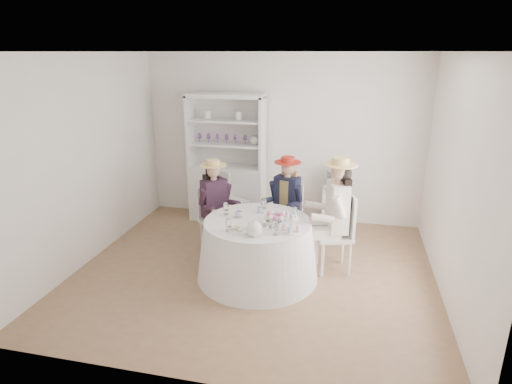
# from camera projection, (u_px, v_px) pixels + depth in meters

# --- Properties ---
(ground) EXTENTS (4.50, 4.50, 0.00)m
(ground) POSITION_uv_depth(u_px,v_px,m) (254.00, 272.00, 5.51)
(ground) COLOR brown
(ground) RESTS_ON ground
(ceiling) EXTENTS (4.50, 4.50, 0.00)m
(ceiling) POSITION_uv_depth(u_px,v_px,m) (254.00, 52.00, 4.67)
(ceiling) COLOR white
(ceiling) RESTS_ON wall_back
(wall_back) EXTENTS (4.50, 0.00, 4.50)m
(wall_back) POSITION_uv_depth(u_px,v_px,m) (282.00, 139.00, 6.95)
(wall_back) COLOR white
(wall_back) RESTS_ON ground
(wall_front) EXTENTS (4.50, 0.00, 4.50)m
(wall_front) POSITION_uv_depth(u_px,v_px,m) (195.00, 239.00, 3.24)
(wall_front) COLOR white
(wall_front) RESTS_ON ground
(wall_left) EXTENTS (0.00, 4.50, 4.50)m
(wall_left) POSITION_uv_depth(u_px,v_px,m) (86.00, 161.00, 5.57)
(wall_left) COLOR white
(wall_left) RESTS_ON ground
(wall_right) EXTENTS (0.00, 4.50, 4.50)m
(wall_right) POSITION_uv_depth(u_px,v_px,m) (457.00, 183.00, 4.62)
(wall_right) COLOR white
(wall_right) RESTS_ON ground
(tea_table) EXTENTS (1.51, 1.51, 0.75)m
(tea_table) POSITION_uv_depth(u_px,v_px,m) (257.00, 249.00, 5.29)
(tea_table) COLOR white
(tea_table) RESTS_ON ground
(hutch) EXTENTS (1.26, 0.54, 2.08)m
(hutch) POSITION_uv_depth(u_px,v_px,m) (228.00, 176.00, 7.07)
(hutch) COLOR silver
(hutch) RESTS_ON ground
(side_table) EXTENTS (0.44, 0.44, 0.65)m
(side_table) POSITION_uv_depth(u_px,v_px,m) (335.00, 209.00, 6.76)
(side_table) COLOR silver
(side_table) RESTS_ON ground
(hatbox) EXTENTS (0.41, 0.41, 0.31)m
(hatbox) POSITION_uv_depth(u_px,v_px,m) (337.00, 180.00, 6.60)
(hatbox) COLOR black
(hatbox) RESTS_ON side_table
(guest_left) EXTENTS (0.56, 0.55, 1.31)m
(guest_left) POSITION_uv_depth(u_px,v_px,m) (215.00, 200.00, 5.92)
(guest_left) COLOR silver
(guest_left) RESTS_ON ground
(guest_mid) EXTENTS (0.50, 0.54, 1.33)m
(guest_mid) POSITION_uv_depth(u_px,v_px,m) (286.00, 197.00, 6.02)
(guest_mid) COLOR silver
(guest_mid) RESTS_ON ground
(guest_right) EXTENTS (0.61, 0.57, 1.50)m
(guest_right) POSITION_uv_depth(u_px,v_px,m) (335.00, 209.00, 5.30)
(guest_right) COLOR silver
(guest_right) RESTS_ON ground
(spare_chair) EXTENTS (0.58, 0.58, 1.03)m
(spare_chair) POSITION_uv_depth(u_px,v_px,m) (226.00, 199.00, 6.56)
(spare_chair) COLOR silver
(spare_chair) RESTS_ON ground
(teacup_a) EXTENTS (0.10, 0.10, 0.07)m
(teacup_a) POSITION_uv_depth(u_px,v_px,m) (239.00, 215.00, 5.27)
(teacup_a) COLOR white
(teacup_a) RESTS_ON tea_table
(teacup_b) EXTENTS (0.07, 0.07, 0.07)m
(teacup_b) POSITION_uv_depth(u_px,v_px,m) (260.00, 210.00, 5.42)
(teacup_b) COLOR white
(teacup_b) RESTS_ON tea_table
(teacup_c) EXTENTS (0.12, 0.12, 0.08)m
(teacup_c) POSITION_uv_depth(u_px,v_px,m) (283.00, 218.00, 5.17)
(teacup_c) COLOR white
(teacup_c) RESTS_ON tea_table
(flower_bowl) EXTENTS (0.25, 0.25, 0.06)m
(flower_bowl) POSITION_uv_depth(u_px,v_px,m) (273.00, 223.00, 5.03)
(flower_bowl) COLOR white
(flower_bowl) RESTS_ON tea_table
(flower_arrangement) EXTENTS (0.18, 0.18, 0.07)m
(flower_arrangement) POSITION_uv_depth(u_px,v_px,m) (276.00, 216.00, 5.08)
(flower_arrangement) COLOR #CF679F
(flower_arrangement) RESTS_ON tea_table
(table_teapot) EXTENTS (0.25, 0.18, 0.19)m
(table_teapot) POSITION_uv_depth(u_px,v_px,m) (254.00, 229.00, 4.73)
(table_teapot) COLOR white
(table_teapot) RESTS_ON tea_table
(sandwich_plate) EXTENTS (0.26, 0.26, 0.06)m
(sandwich_plate) POSITION_uv_depth(u_px,v_px,m) (239.00, 229.00, 4.89)
(sandwich_plate) COLOR white
(sandwich_plate) RESTS_ON tea_table
(cupcake_stand) EXTENTS (0.24, 0.24, 0.23)m
(cupcake_stand) POSITION_uv_depth(u_px,v_px,m) (291.00, 225.00, 4.84)
(cupcake_stand) COLOR white
(cupcake_stand) RESTS_ON tea_table
(stemware_set) EXTENTS (0.94, 0.91, 0.15)m
(stemware_set) POSITION_uv_depth(u_px,v_px,m) (258.00, 215.00, 5.15)
(stemware_set) COLOR white
(stemware_set) RESTS_ON tea_table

